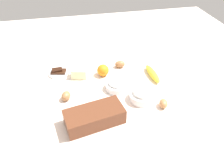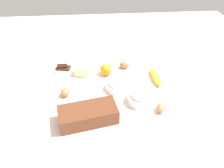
{
  "view_description": "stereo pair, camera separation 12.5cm",
  "coord_description": "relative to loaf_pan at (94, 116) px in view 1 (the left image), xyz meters",
  "views": [
    {
      "loc": [
        0.2,
        0.96,
        0.81
      ],
      "look_at": [
        0.0,
        0.0,
        0.04
      ],
      "focal_mm": 35.13,
      "sensor_mm": 36.0,
      "label": 1
    },
    {
      "loc": [
        0.08,
        0.98,
        0.81
      ],
      "look_at": [
        0.0,
        0.0,
        0.04
      ],
      "focal_mm": 35.13,
      "sensor_mm": 36.0,
      "label": 2
    }
  ],
  "objects": [
    {
      "name": "sugar_bowl",
      "position": [
        -0.16,
        -0.23,
        -0.01
      ],
      "size": [
        0.13,
        0.13,
        0.06
      ],
      "color": "white",
      "rests_on": "ground_plane"
    },
    {
      "name": "banana",
      "position": [
        -0.41,
        -0.31,
        -0.02
      ],
      "size": [
        0.05,
        0.19,
        0.04
      ],
      "primitive_type": "ellipsoid",
      "rotation": [
        0.0,
        0.0,
        1.63
      ],
      "color": "yellow",
      "rests_on": "ground_plane"
    },
    {
      "name": "egg_beside_bowl",
      "position": [
        0.13,
        -0.2,
        -0.02
      ],
      "size": [
        0.07,
        0.08,
        0.05
      ],
      "primitive_type": "ellipsoid",
      "rotation": [
        0.0,
        1.57,
        1.19
      ],
      "color": "#A77044",
      "rests_on": "ground_plane"
    },
    {
      "name": "flour_bowl",
      "position": [
        -0.27,
        -0.11,
        -0.01
      ],
      "size": [
        0.13,
        0.13,
        0.07
      ],
      "color": "white",
      "rests_on": "ground_plane"
    },
    {
      "name": "egg_loose",
      "position": [
        -0.23,
        -0.45,
        -0.02
      ],
      "size": [
        0.07,
        0.05,
        0.05
      ],
      "primitive_type": "ellipsoid",
      "rotation": [
        0.0,
        1.57,
        6.16
      ],
      "color": "#9E6A40",
      "rests_on": "ground_plane"
    },
    {
      "name": "orange_fruit",
      "position": [
        -0.11,
        -0.38,
        -0.0
      ],
      "size": [
        0.07,
        0.07,
        0.07
      ],
      "primitive_type": "sphere",
      "color": "orange",
      "rests_on": "ground_plane"
    },
    {
      "name": "egg_near_butter",
      "position": [
        -0.37,
        -0.03,
        -0.02
      ],
      "size": [
        0.06,
        0.07,
        0.04
      ],
      "primitive_type": "ellipsoid",
      "rotation": [
        0.0,
        1.57,
        1.26
      ],
      "color": "#B77C4B",
      "rests_on": "ground_plane"
    },
    {
      "name": "loaf_pan",
      "position": [
        0.0,
        0.0,
        0.0
      ],
      "size": [
        0.3,
        0.18,
        0.08
      ],
      "rotation": [
        0.0,
        0.0,
        0.19
      ],
      "color": "brown",
      "rests_on": "ground_plane"
    },
    {
      "name": "ground_plane",
      "position": [
        -0.13,
        -0.23,
        -0.05
      ],
      "size": [
        2.4,
        2.4,
        0.02
      ],
      "primitive_type": "cube",
      "color": "beige"
    },
    {
      "name": "chocolate_plate",
      "position": [
        0.17,
        -0.46,
        -0.03
      ],
      "size": [
        0.13,
        0.13,
        0.03
      ],
      "color": "white",
      "rests_on": "ground_plane"
    },
    {
      "name": "butter_block",
      "position": [
        0.04,
        -0.39,
        -0.01
      ],
      "size": [
        0.1,
        0.08,
        0.06
      ],
      "primitive_type": "cube",
      "rotation": [
        0.0,
        0.0,
        -0.24
      ],
      "color": "#F4EDB2",
      "rests_on": "ground_plane"
    }
  ]
}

